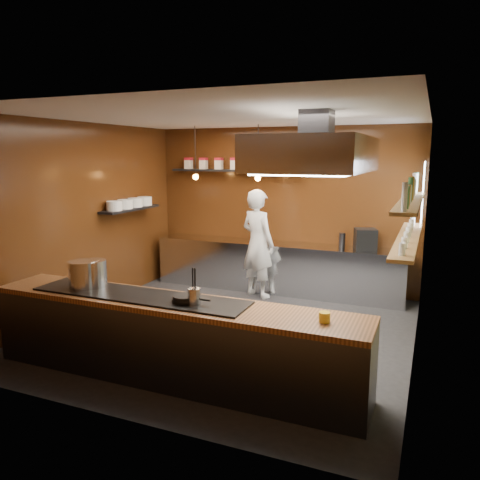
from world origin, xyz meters
The scene contains 26 objects.
floor centered at (0.00, 0.00, 0.00)m, with size 5.00×5.00×0.00m, color black.
back_wall centered at (0.00, 2.50, 1.50)m, with size 5.00×5.00×0.00m, color #3F1B0B.
left_wall centered at (-2.50, 0.00, 1.50)m, with size 5.00×5.00×0.00m, color #3F1B0B.
right_wall centered at (2.50, 0.00, 1.50)m, with size 5.00×5.00×0.00m, color brown.
ceiling centered at (0.00, 0.00, 3.00)m, with size 5.00×5.00×0.00m, color silver.
window_pane centered at (2.45, 1.70, 1.90)m, with size 1.00×1.00×0.00m, color white.
prep_counter centered at (0.00, 2.17, 0.45)m, with size 4.60×0.65×0.90m, color silver.
pass_counter centered at (0.00, -1.60, 0.47)m, with size 4.40×0.72×0.94m.
tin_shelf centered at (-0.90, 2.36, 2.20)m, with size 2.60×0.26×0.04m, color black.
plate_shelf centered at (-2.34, 1.00, 1.55)m, with size 0.30×1.40×0.04m, color black.
bottle_shelf_upper centered at (2.34, 0.30, 1.92)m, with size 0.26×2.80×0.04m, color olive.
bottle_shelf_lower centered at (2.34, 0.30, 1.45)m, with size 0.26×2.80×0.04m, color olive.
extractor_hood centered at (1.30, -0.40, 2.51)m, with size 1.20×2.00×0.72m.
pendant_left centered at (-1.40, 1.70, 2.15)m, with size 0.10×0.10×0.95m.
pendant_right centered at (-0.20, 1.70, 2.15)m, with size 0.10×0.10×0.95m.
storage_tins centered at (-0.75, 2.36, 2.33)m, with size 2.43×0.13×0.22m.
plate_stacks centered at (-2.34, 1.00, 1.65)m, with size 0.26×1.16×0.16m.
bottles centered at (2.34, 0.30, 2.06)m, with size 0.06×2.66×0.24m.
wine_glasses centered at (2.34, 0.30, 1.53)m, with size 0.07×2.37×0.13m.
stockpot_large centered at (-1.10, -1.53, 1.10)m, with size 0.33×0.33×0.32m, color silver.
stockpot_small centered at (-1.17, -1.60, 1.10)m, with size 0.34×0.34×0.32m, color silver.
utensil_crock centered at (0.35, -1.67, 1.03)m, with size 0.14×0.14×0.17m, color #B9BCC0.
frying_pan centered at (0.21, -1.63, 0.97)m, with size 0.45×0.28×0.07m.
butter_jar centered at (1.72, -1.62, 0.97)m, with size 0.11×0.11×0.10m, color yellow.
espresso_machine centered at (1.57, 2.23, 1.08)m, with size 0.35×0.34×0.35m, color black.
chef centered at (-0.21, 1.73, 0.96)m, with size 0.70×0.46×1.91m, color silver.
Camera 1 is at (2.61, -5.85, 2.49)m, focal length 35.00 mm.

